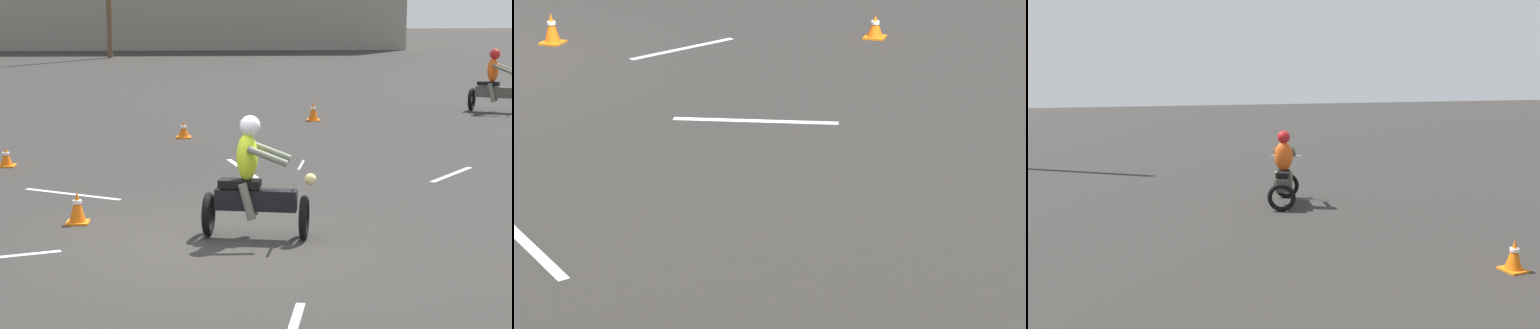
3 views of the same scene
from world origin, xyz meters
The scene contains 2 objects.
motorcycle_rider_background centered at (7.48, 13.16, 0.73)m, with size 1.52×1.18×1.66m.
traffic_cone_near_right centered at (2.51, 11.65, 0.23)m, with size 0.32×0.32×0.47m.
Camera 3 is at (-2.54, 17.33, 2.66)m, focal length 35.00 mm.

